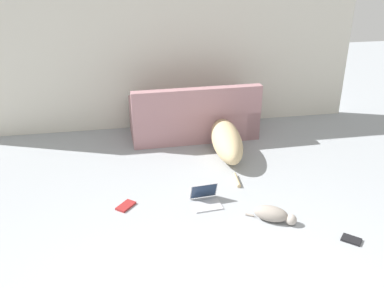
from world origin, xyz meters
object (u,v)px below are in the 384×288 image
couch (194,119)px  book_black (351,240)px  dog (226,139)px  cat (273,214)px  laptop_open (205,197)px  book_red (126,206)px

couch → book_black: bearing=109.5°
dog → book_black: 2.30m
couch → cat: size_ratio=3.74×
book_black → cat: bearing=144.6°
couch → dog: couch is taller
couch → laptop_open: (-0.22, -1.89, -0.21)m
laptop_open → book_black: bearing=-41.3°
couch → cat: couch is taller
book_red → cat: bearing=-19.8°
laptop_open → book_black: (1.29, -0.94, -0.06)m
cat → laptop_open: laptop_open is taller
cat → book_red: (-1.53, 0.55, -0.07)m
dog → cat: bearing=-172.6°
dog → cat: (0.09, -1.71, -0.13)m
cat → laptop_open: size_ratio=1.49×
cat → book_black: size_ratio=2.33×
dog → book_red: bearing=133.1°
couch → laptop_open: size_ratio=5.59×
couch → book_red: size_ratio=7.51×
laptop_open → book_black: size_ratio=1.56×
couch → book_black: couch is taller
couch → book_black: size_ratio=8.72×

